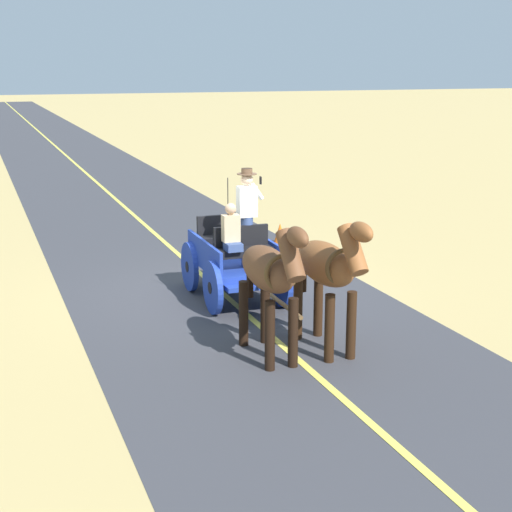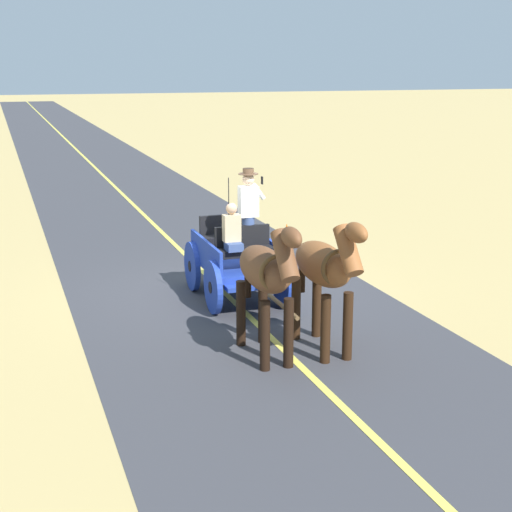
{
  "view_description": "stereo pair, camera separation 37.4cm",
  "coord_description": "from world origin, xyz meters",
  "px_view_note": "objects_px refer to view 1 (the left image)",
  "views": [
    {
      "loc": [
        4.38,
        13.71,
        4.33
      ],
      "look_at": [
        -0.12,
        1.6,
        1.1
      ],
      "focal_mm": 54.29,
      "sensor_mm": 36.0,
      "label": 1
    },
    {
      "loc": [
        4.03,
        13.83,
        4.33
      ],
      "look_at": [
        -0.12,
        1.6,
        1.1
      ],
      "focal_mm": 54.29,
      "sensor_mm": 36.0,
      "label": 2
    }
  ],
  "objects_px": {
    "traffic_cone": "(280,233)",
    "horse_near_side": "(328,268)",
    "horse_drawn_carriage": "(235,257)",
    "horse_off_side": "(270,274)"
  },
  "relations": [
    {
      "from": "horse_drawn_carriage",
      "to": "horse_near_side",
      "type": "relative_size",
      "value": 2.04
    },
    {
      "from": "horse_near_side",
      "to": "traffic_cone",
      "type": "height_order",
      "value": "horse_near_side"
    },
    {
      "from": "traffic_cone",
      "to": "horse_near_side",
      "type": "bearing_deg",
      "value": 73.5
    },
    {
      "from": "horse_off_side",
      "to": "traffic_cone",
      "type": "relative_size",
      "value": 4.42
    },
    {
      "from": "horse_drawn_carriage",
      "to": "traffic_cone",
      "type": "distance_m",
      "value": 4.78
    },
    {
      "from": "horse_off_side",
      "to": "traffic_cone",
      "type": "bearing_deg",
      "value": -113.22
    },
    {
      "from": "horse_near_side",
      "to": "horse_off_side",
      "type": "distance_m",
      "value": 0.93
    },
    {
      "from": "horse_off_side",
      "to": "traffic_cone",
      "type": "height_order",
      "value": "horse_off_side"
    },
    {
      "from": "horse_drawn_carriage",
      "to": "traffic_cone",
      "type": "xyz_separation_m",
      "value": [
        -2.54,
        -4.02,
        -0.57
      ]
    },
    {
      "from": "horse_near_side",
      "to": "traffic_cone",
      "type": "relative_size",
      "value": 4.42
    }
  ]
}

